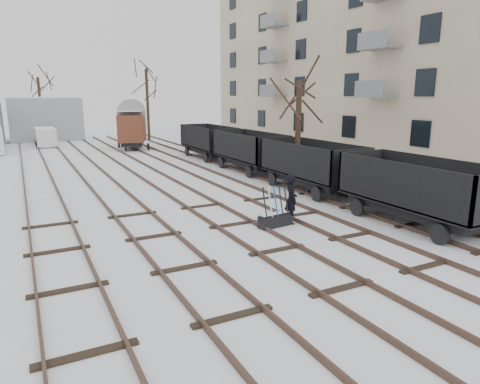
% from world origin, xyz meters
% --- Properties ---
extents(ground, '(120.00, 120.00, 0.00)m').
position_xyz_m(ground, '(0.00, 0.00, 0.00)').
color(ground, white).
rests_on(ground, ground).
extents(tracks, '(13.90, 52.00, 0.16)m').
position_xyz_m(tracks, '(-0.00, 13.67, 0.07)').
color(tracks, black).
rests_on(tracks, ground).
extents(apartment_block, '(10.12, 45.00, 16.10)m').
position_xyz_m(apartment_block, '(19.95, 14.00, 8.05)').
color(apartment_block, beige).
rests_on(apartment_block, ground).
extents(shed_right, '(7.00, 6.00, 4.50)m').
position_xyz_m(shed_right, '(-4.00, 40.00, 2.25)').
color(shed_right, '#959DA8').
rests_on(shed_right, ground).
extents(ground_frame, '(1.35, 0.61, 1.49)m').
position_xyz_m(ground_frame, '(1.27, 2.16, 0.28)').
color(ground_frame, black).
rests_on(ground_frame, ground).
extents(worker, '(0.60, 0.77, 1.85)m').
position_xyz_m(worker, '(2.02, 2.26, 0.92)').
color(worker, black).
rests_on(worker, ground).
extents(freight_wagon_a, '(2.37, 5.92, 2.42)m').
position_xyz_m(freight_wagon_a, '(6.00, 0.00, 0.92)').
color(freight_wagon_a, black).
rests_on(freight_wagon_a, ground).
extents(freight_wagon_b, '(2.37, 5.92, 2.42)m').
position_xyz_m(freight_wagon_b, '(6.00, 6.40, 0.92)').
color(freight_wagon_b, black).
rests_on(freight_wagon_b, ground).
extents(freight_wagon_c, '(2.37, 5.92, 2.42)m').
position_xyz_m(freight_wagon_c, '(6.00, 12.80, 0.92)').
color(freight_wagon_c, black).
rests_on(freight_wagon_c, ground).
extents(freight_wagon_d, '(2.37, 5.92, 2.42)m').
position_xyz_m(freight_wagon_d, '(6.00, 19.20, 0.92)').
color(freight_wagon_d, black).
rests_on(freight_wagon_d, ground).
extents(box_van_wagon, '(3.61, 4.93, 3.38)m').
position_xyz_m(box_van_wagon, '(2.23, 27.44, 1.97)').
color(box_van_wagon, black).
rests_on(box_van_wagon, ground).
extents(panel_van, '(1.78, 3.90, 1.71)m').
position_xyz_m(panel_van, '(-4.52, 33.23, 0.89)').
color(panel_van, silver).
rests_on(panel_van, ground).
extents(tree_near, '(0.30, 0.30, 5.42)m').
position_xyz_m(tree_near, '(6.36, 8.15, 2.71)').
color(tree_near, black).
rests_on(tree_near, ground).
extents(tree_far_left, '(0.30, 0.30, 6.53)m').
position_xyz_m(tree_far_left, '(-4.29, 41.04, 3.27)').
color(tree_far_left, black).
rests_on(tree_far_left, ground).
extents(tree_far_right, '(0.30, 0.30, 7.30)m').
position_xyz_m(tree_far_right, '(5.61, 34.44, 3.65)').
color(tree_far_right, black).
rests_on(tree_far_right, ground).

